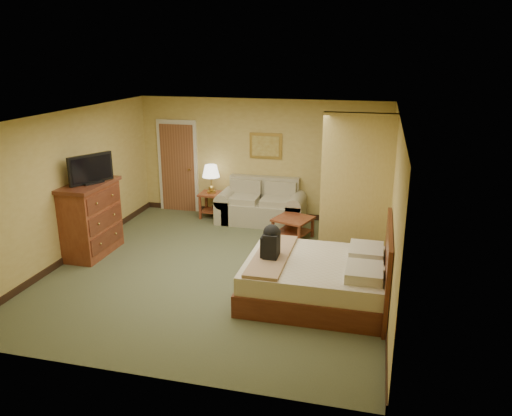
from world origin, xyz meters
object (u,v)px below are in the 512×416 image
(loveseat, at_px, (261,208))
(dresser, at_px, (91,218))
(coffee_table, at_px, (293,224))
(bed, at_px, (323,278))

(loveseat, relative_size, dresser, 1.40)
(dresser, bearing_deg, coffee_table, 25.45)
(bed, bearing_deg, loveseat, 118.12)
(dresser, distance_m, bed, 4.37)
(bed, bearing_deg, dresser, 170.07)
(coffee_table, height_order, bed, bed)
(loveseat, distance_m, dresser, 3.58)
(loveseat, relative_size, coffee_table, 2.19)
(coffee_table, height_order, dresser, dresser)
(coffee_table, distance_m, dresser, 3.80)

